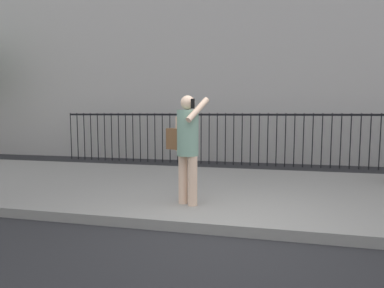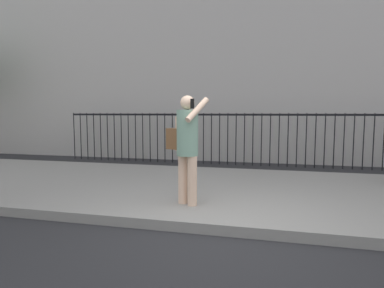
{
  "view_description": "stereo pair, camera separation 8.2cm",
  "coord_description": "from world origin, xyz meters",
  "views": [
    {
      "loc": [
        0.61,
        -4.12,
        1.62
      ],
      "look_at": [
        -0.6,
        1.15,
        1.09
      ],
      "focal_mm": 30.49,
      "sensor_mm": 36.0,
      "label": 1
    },
    {
      "loc": [
        0.69,
        -4.1,
        1.62
      ],
      "look_at": [
        -0.6,
        1.15,
        1.09
      ],
      "focal_mm": 30.49,
      "sensor_mm": 36.0,
      "label": 2
    }
  ],
  "objects": [
    {
      "name": "iron_fence",
      "position": [
        0.0,
        5.9,
        1.02
      ],
      "size": [
        12.03,
        0.04,
        1.6
      ],
      "color": "black",
      "rests_on": "ground"
    },
    {
      "name": "sidewalk",
      "position": [
        0.0,
        2.2,
        0.07
      ],
      "size": [
        28.0,
        4.4,
        0.15
      ],
      "primitive_type": "cube",
      "color": "gray",
      "rests_on": "ground"
    },
    {
      "name": "pedestrian_on_phone",
      "position": [
        -0.63,
        0.86,
        1.16
      ],
      "size": [
        0.72,
        0.58,
        1.73
      ],
      "color": "beige",
      "rests_on": "sidewalk"
    },
    {
      "name": "building_facade",
      "position": [
        0.0,
        8.5,
        5.0
      ],
      "size": [
        28.0,
        4.0,
        10.0
      ],
      "primitive_type": "cube",
      "color": "#BCB7B2",
      "rests_on": "ground"
    },
    {
      "name": "ground_plane",
      "position": [
        0.0,
        0.0,
        0.0
      ],
      "size": [
        60.0,
        60.0,
        0.0
      ],
      "primitive_type": "plane",
      "color": "#28282B"
    }
  ]
}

